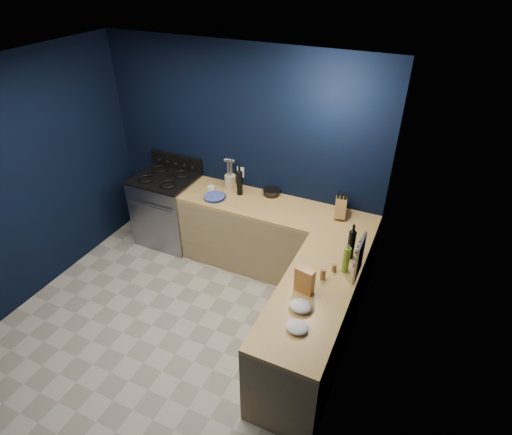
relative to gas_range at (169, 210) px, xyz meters
The scene contains 28 objects.
floor 1.76m from the gas_range, 56.78° to the right, with size 3.50×3.50×0.02m, color #B5AF9F.
ceiling 2.74m from the gas_range, 56.78° to the right, with size 3.50×3.50×0.02m, color silver.
wall_back 1.30m from the gas_range, 20.08° to the left, with size 3.50×0.02×2.60m, color black.
wall_right 3.16m from the gas_range, 27.83° to the right, with size 0.02×3.50×2.60m, color black.
wall_left 1.85m from the gas_range, 120.31° to the right, with size 0.02×3.50×2.60m, color black.
cab_back 1.53m from the gas_range, ahead, with size 2.30×0.63×0.86m, color #A0895D.
top_back 1.59m from the gas_range, ahead, with size 2.30×0.63×0.04m, color olive.
cab_right 2.62m from the gas_range, 25.64° to the right, with size 0.63×1.67×0.86m, color #A0895D.
top_right 2.66m from the gas_range, 25.64° to the right, with size 0.63×1.67×0.04m, color olive.
gas_range is the anchor object (origin of this frame).
oven_door 0.32m from the gas_range, 90.00° to the right, with size 0.59×0.02×0.42m, color black.
cooktop 0.48m from the gas_range, ahead, with size 0.76×0.66×0.03m, color black.
backguard 0.65m from the gas_range, 90.00° to the left, with size 0.76×0.06×0.20m, color black.
spice_panel 2.89m from the gas_range, 18.08° to the right, with size 0.02×0.28×0.38m, color gray.
wall_outlet 1.16m from the gas_range, 18.88° to the left, with size 0.09×0.02×0.13m, color white.
plate_stack 0.92m from the gas_range, ahead, with size 0.25×0.25×0.03m, color #3042AC.
ramekin 0.79m from the gas_range, ahead, with size 0.09×0.09×0.04m, color white.
utensil_crock 1.01m from the gas_range, 13.58° to the left, with size 0.13×0.13×0.17m, color beige.
wine_bottle_back 1.18m from the gas_range, ahead, with size 0.07×0.07×0.29m, color black.
lemon_basket 1.48m from the gas_range, 10.28° to the left, with size 0.20×0.20×0.07m, color black.
knife_block 2.31m from the gas_range, ahead, with size 0.12×0.20×0.22m, color olive.
wine_bottle_right 2.65m from the gas_range, 11.92° to the right, with size 0.07×0.07×0.29m, color black.
oil_bottle 2.71m from the gas_range, 16.62° to the right, with size 0.06×0.06×0.27m, color olive.
spice_jar_near 2.61m from the gas_range, 21.60° to the right, with size 0.05×0.05×0.11m, color olive.
spice_jar_far 2.62m from the gas_range, 18.11° to the right, with size 0.04×0.04×0.08m, color olive.
crouton_bag 2.62m from the gas_range, 27.03° to the right, with size 0.17×0.08×0.24m, color #AD1836.
towel_front 2.75m from the gas_range, 30.68° to the right, with size 0.19×0.16×0.07m, color white.
towel_end 2.90m from the gas_range, 33.91° to the right, with size 0.18×0.16×0.05m, color white.
Camera 1 is at (2.10, -2.35, 3.43)m, focal length 29.23 mm.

